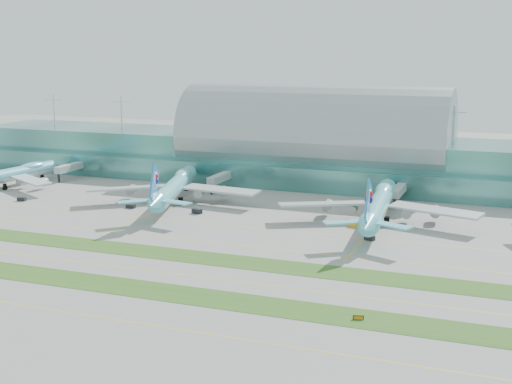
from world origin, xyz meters
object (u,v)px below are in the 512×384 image
at_px(airliner_b, 175,186).
at_px(taxiway_sign_east, 358,318).
at_px(airliner_c, 379,203).
at_px(terminal, 315,150).
at_px(airliner_a, 7,175).

bearing_deg(airliner_b, taxiway_sign_east, -61.06).
xyz_separation_m(airliner_c, taxiway_sign_east, (13.65, -91.28, -6.21)).
bearing_deg(terminal, airliner_a, -152.66).
bearing_deg(taxiway_sign_east, terminal, 95.27).
bearing_deg(taxiway_sign_east, airliner_a, 137.01).
bearing_deg(airliner_a, taxiway_sign_east, -21.79).
relative_size(airliner_a, taxiway_sign_east, 28.08).
height_order(airliner_b, taxiway_sign_east, airliner_b).
xyz_separation_m(terminal, airliner_c, (42.63, -66.40, -7.51)).
bearing_deg(airliner_a, airliner_b, 6.09).
height_order(airliner_a, airliner_b, airliner_b).
distance_m(airliner_b, airliner_c, 80.71).
relative_size(terminal, airliner_a, 5.04).
bearing_deg(airliner_c, taxiway_sign_east, -86.97).
relative_size(terminal, airliner_b, 4.45).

